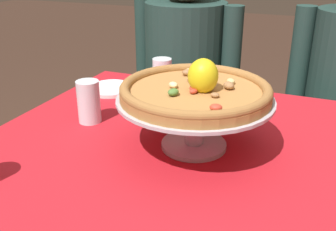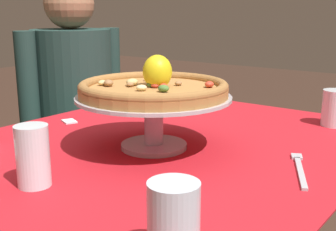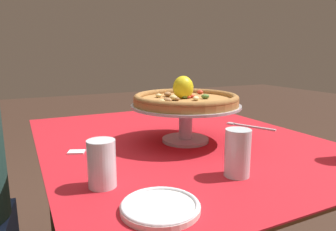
{
  "view_description": "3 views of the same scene",
  "coord_description": "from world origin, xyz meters",
  "px_view_note": "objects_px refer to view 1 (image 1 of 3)",
  "views": [
    {
      "loc": [
        0.23,
        -0.84,
        1.22
      ],
      "look_at": [
        -0.1,
        -0.04,
        0.84
      ],
      "focal_mm": 41.93,
      "sensor_mm": 36.0,
      "label": 1
    },
    {
      "loc": [
        -0.85,
        -0.66,
        1.09
      ],
      "look_at": [
        -0.03,
        -0.04,
        0.84
      ],
      "focal_mm": 46.72,
      "sensor_mm": 36.0,
      "label": 2
    },
    {
      "loc": [
        -0.95,
        0.51,
        1.06
      ],
      "look_at": [
        -0.06,
        0.07,
        0.86
      ],
      "focal_mm": 32.9,
      "sensor_mm": 36.0,
      "label": 3
    }
  ],
  "objects_px": {
    "water_glass_back_left": "(162,77)",
    "sugar_packet": "(242,99)",
    "pizza_stand": "(195,111)",
    "diner_left": "(184,95)",
    "water_glass_side_left": "(89,104)",
    "pizza": "(196,90)",
    "side_plate": "(111,88)"
  },
  "relations": [
    {
      "from": "water_glass_back_left",
      "to": "sugar_packet",
      "type": "height_order",
      "value": "water_glass_back_left"
    },
    {
      "from": "sugar_packet",
      "to": "pizza_stand",
      "type": "bearing_deg",
      "value": -96.19
    },
    {
      "from": "sugar_packet",
      "to": "diner_left",
      "type": "distance_m",
      "value": 0.53
    },
    {
      "from": "water_glass_back_left",
      "to": "diner_left",
      "type": "xyz_separation_m",
      "value": [
        -0.06,
        0.39,
        -0.21
      ]
    },
    {
      "from": "pizza_stand",
      "to": "diner_left",
      "type": "bearing_deg",
      "value": 111.61
    },
    {
      "from": "water_glass_side_left",
      "to": "diner_left",
      "type": "distance_m",
      "value": 0.75
    },
    {
      "from": "water_glass_back_left",
      "to": "pizza_stand",
      "type": "bearing_deg",
      "value": -56.23
    },
    {
      "from": "pizza",
      "to": "diner_left",
      "type": "bearing_deg",
      "value": 111.7
    },
    {
      "from": "pizza",
      "to": "diner_left",
      "type": "distance_m",
      "value": 0.87
    },
    {
      "from": "pizza",
      "to": "diner_left",
      "type": "relative_size",
      "value": 0.3
    },
    {
      "from": "side_plate",
      "to": "pizza_stand",
      "type": "bearing_deg",
      "value": -35.24
    },
    {
      "from": "water_glass_side_left",
      "to": "water_glass_back_left",
      "type": "distance_m",
      "value": 0.34
    },
    {
      "from": "pizza_stand",
      "to": "sugar_packet",
      "type": "bearing_deg",
      "value": 83.81
    },
    {
      "from": "side_plate",
      "to": "water_glass_side_left",
      "type": "bearing_deg",
      "value": -73.24
    },
    {
      "from": "water_glass_side_left",
      "to": "sugar_packet",
      "type": "bearing_deg",
      "value": 42.32
    },
    {
      "from": "pizza_stand",
      "to": "side_plate",
      "type": "xyz_separation_m",
      "value": [
        -0.4,
        0.28,
        -0.09
      ]
    },
    {
      "from": "pizza_stand",
      "to": "water_glass_side_left",
      "type": "distance_m",
      "value": 0.33
    },
    {
      "from": "water_glass_back_left",
      "to": "sugar_packet",
      "type": "bearing_deg",
      "value": 2.22
    },
    {
      "from": "pizza",
      "to": "water_glass_back_left",
      "type": "bearing_deg",
      "value": 123.94
    },
    {
      "from": "side_plate",
      "to": "diner_left",
      "type": "height_order",
      "value": "diner_left"
    },
    {
      "from": "pizza_stand",
      "to": "sugar_packet",
      "type": "height_order",
      "value": "pizza_stand"
    },
    {
      "from": "water_glass_side_left",
      "to": "water_glass_back_left",
      "type": "xyz_separation_m",
      "value": [
        0.09,
        0.32,
        -0.0
      ]
    },
    {
      "from": "pizza_stand",
      "to": "diner_left",
      "type": "relative_size",
      "value": 0.31
    },
    {
      "from": "water_glass_back_left",
      "to": "pizza",
      "type": "bearing_deg",
      "value": -56.06
    },
    {
      "from": "sugar_packet",
      "to": "diner_left",
      "type": "height_order",
      "value": "diner_left"
    },
    {
      "from": "pizza_stand",
      "to": "pizza",
      "type": "distance_m",
      "value": 0.06
    },
    {
      "from": "pizza",
      "to": "side_plate",
      "type": "bearing_deg",
      "value": 144.88
    },
    {
      "from": "sugar_packet",
      "to": "diner_left",
      "type": "xyz_separation_m",
      "value": [
        -0.34,
        0.38,
        -0.16
      ]
    },
    {
      "from": "pizza",
      "to": "diner_left",
      "type": "xyz_separation_m",
      "value": [
        -0.3,
        0.75,
        -0.31
      ]
    },
    {
      "from": "pizza_stand",
      "to": "sugar_packet",
      "type": "relative_size",
      "value": 7.59
    },
    {
      "from": "side_plate",
      "to": "sugar_packet",
      "type": "bearing_deg",
      "value": 10.84
    },
    {
      "from": "side_plate",
      "to": "pizza",
      "type": "bearing_deg",
      "value": -35.12
    }
  ]
}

